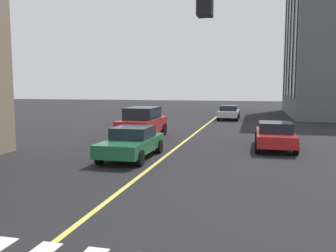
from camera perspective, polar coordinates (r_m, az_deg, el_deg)
The scene contains 7 objects.
lane_centre_line at distance 22.92m, azimuth 3.91°, elevation -1.54°, with size 80.00×0.16×0.01m.
car_green_parked_a at distance 15.70m, azimuth -5.82°, elevation -2.58°, with size 4.40×1.95×1.37m.
car_silver_near at distance 34.69m, azimuth 9.75°, elevation 2.19°, with size 4.40×1.95×1.37m.
car_red_parked_b at distance 21.87m, azimuth -4.09°, elevation 0.63°, with size 4.70×2.14×1.88m.
car_red_oncoming at distance 18.68m, azimuth 16.82°, elevation -1.41°, with size 4.40×1.95×1.37m.
traffic_light_mast at distance 7.33m, azimuth 23.51°, elevation 12.10°, with size 0.36×4.59×5.50m.
building_right_near at distance 42.98m, azimuth 24.46°, elevation 11.94°, with size 16.66×8.17×15.54m.
Camera 1 is at (-2.38, -3.85, 3.11)m, focal length 37.94 mm.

